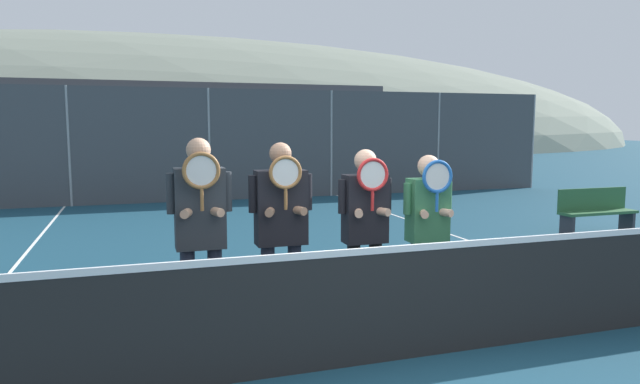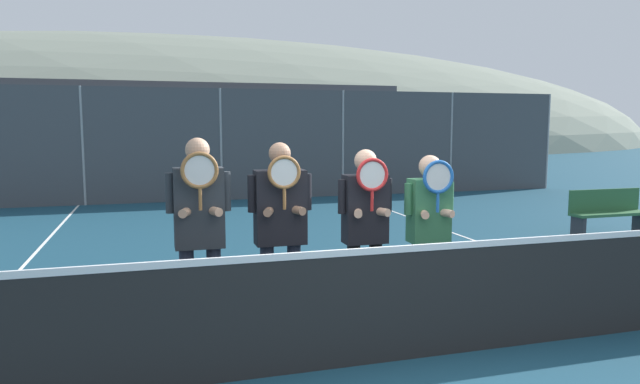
{
  "view_description": "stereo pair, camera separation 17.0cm",
  "coord_description": "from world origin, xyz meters",
  "px_view_note": "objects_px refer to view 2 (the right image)",
  "views": [
    {
      "loc": [
        -1.91,
        -4.22,
        1.99
      ],
      "look_at": [
        -0.2,
        1.0,
        1.34
      ],
      "focal_mm": 32.0,
      "sensor_mm": 36.0,
      "label": 1
    },
    {
      "loc": [
        -1.74,
        -4.27,
        1.99
      ],
      "look_at": [
        -0.2,
        1.0,
        1.34
      ],
      "focal_mm": 32.0,
      "sensor_mm": 36.0,
      "label": 2
    }
  ],
  "objects_px": {
    "car_center": "(346,156)",
    "bench_courtside": "(608,212)",
    "car_far_left": "(10,165)",
    "player_leftmost": "(199,224)",
    "player_center_left": "(280,222)",
    "player_center_right": "(365,222)",
    "player_rightmost": "(429,222)",
    "car_left_of_center": "(196,161)"
  },
  "relations": [
    {
      "from": "car_center",
      "to": "bench_courtside",
      "type": "bearing_deg",
      "value": -81.15
    },
    {
      "from": "car_far_left",
      "to": "bench_courtside",
      "type": "distance_m",
      "value": 15.2
    },
    {
      "from": "player_leftmost",
      "to": "player_center_left",
      "type": "distance_m",
      "value": 0.75
    },
    {
      "from": "player_center_left",
      "to": "player_center_right",
      "type": "distance_m",
      "value": 0.84
    },
    {
      "from": "player_leftmost",
      "to": "player_rightmost",
      "type": "xyz_separation_m",
      "value": [
        2.28,
        0.04,
        -0.1
      ]
    },
    {
      "from": "player_leftmost",
      "to": "player_center_left",
      "type": "relative_size",
      "value": 1.03
    },
    {
      "from": "car_far_left",
      "to": "car_center",
      "type": "relative_size",
      "value": 1.12
    },
    {
      "from": "player_center_right",
      "to": "car_center",
      "type": "xyz_separation_m",
      "value": [
        4.25,
        12.98,
        -0.1
      ]
    },
    {
      "from": "car_center",
      "to": "player_center_left",
      "type": "bearing_deg",
      "value": -111.44
    },
    {
      "from": "player_leftmost",
      "to": "bench_courtside",
      "type": "height_order",
      "value": "player_leftmost"
    },
    {
      "from": "player_rightmost",
      "to": "car_left_of_center",
      "type": "xyz_separation_m",
      "value": [
        -1.37,
        12.9,
        -0.13
      ]
    },
    {
      "from": "player_center_right",
      "to": "bench_courtside",
      "type": "distance_m",
      "value": 6.58
    },
    {
      "from": "player_center_left",
      "to": "car_far_left",
      "type": "relative_size",
      "value": 0.39
    },
    {
      "from": "player_rightmost",
      "to": "car_left_of_center",
      "type": "height_order",
      "value": "car_left_of_center"
    },
    {
      "from": "player_center_right",
      "to": "player_rightmost",
      "type": "relative_size",
      "value": 1.04
    },
    {
      "from": "car_center",
      "to": "player_rightmost",
      "type": "bearing_deg",
      "value": -105.35
    },
    {
      "from": "car_left_of_center",
      "to": "bench_courtside",
      "type": "xyz_separation_m",
      "value": [
        6.47,
        -9.84,
        -0.43
      ]
    },
    {
      "from": "player_leftmost",
      "to": "car_left_of_center",
      "type": "bearing_deg",
      "value": 85.97
    },
    {
      "from": "car_left_of_center",
      "to": "bench_courtside",
      "type": "bearing_deg",
      "value": -56.66
    },
    {
      "from": "player_center_right",
      "to": "player_leftmost",
      "type": "bearing_deg",
      "value": -178.59
    },
    {
      "from": "player_center_right",
      "to": "car_far_left",
      "type": "distance_m",
      "value": 14.09
    },
    {
      "from": "player_center_left",
      "to": "bench_courtside",
      "type": "height_order",
      "value": "player_center_left"
    },
    {
      "from": "player_leftmost",
      "to": "bench_courtside",
      "type": "xyz_separation_m",
      "value": [
        7.39,
        3.1,
        -0.66
      ]
    },
    {
      "from": "car_far_left",
      "to": "bench_courtside",
      "type": "relative_size",
      "value": 3.14
    },
    {
      "from": "player_leftmost",
      "to": "player_rightmost",
      "type": "height_order",
      "value": "player_leftmost"
    },
    {
      "from": "car_far_left",
      "to": "player_rightmost",
      "type": "bearing_deg",
      "value": -62.97
    },
    {
      "from": "player_leftmost",
      "to": "car_far_left",
      "type": "distance_m",
      "value": 13.55
    },
    {
      "from": "car_far_left",
      "to": "car_center",
      "type": "bearing_deg",
      "value": 0.94
    },
    {
      "from": "player_center_left",
      "to": "bench_courtside",
      "type": "bearing_deg",
      "value": 24.64
    },
    {
      "from": "player_rightmost",
      "to": "car_center",
      "type": "bearing_deg",
      "value": 74.65
    },
    {
      "from": "player_rightmost",
      "to": "car_far_left",
      "type": "distance_m",
      "value": 14.39
    },
    {
      "from": "player_leftmost",
      "to": "player_rightmost",
      "type": "distance_m",
      "value": 2.28
    },
    {
      "from": "player_leftmost",
      "to": "car_far_left",
      "type": "relative_size",
      "value": 0.4
    },
    {
      "from": "player_rightmost",
      "to": "player_center_left",
      "type": "bearing_deg",
      "value": 179.65
    },
    {
      "from": "player_rightmost",
      "to": "car_far_left",
      "type": "relative_size",
      "value": 0.36
    },
    {
      "from": "player_rightmost",
      "to": "car_far_left",
      "type": "xyz_separation_m",
      "value": [
        -6.54,
        12.81,
        -0.16
      ]
    },
    {
      "from": "player_center_left",
      "to": "car_left_of_center",
      "type": "bearing_deg",
      "value": 89.26
    },
    {
      "from": "player_center_right",
      "to": "player_rightmost",
      "type": "bearing_deg",
      "value": 0.34
    },
    {
      "from": "player_leftmost",
      "to": "player_center_left",
      "type": "height_order",
      "value": "player_leftmost"
    },
    {
      "from": "player_leftmost",
      "to": "player_center_right",
      "type": "height_order",
      "value": "player_leftmost"
    },
    {
      "from": "player_center_right",
      "to": "car_center",
      "type": "height_order",
      "value": "car_center"
    },
    {
      "from": "player_center_left",
      "to": "car_center",
      "type": "relative_size",
      "value": 0.43
    }
  ]
}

